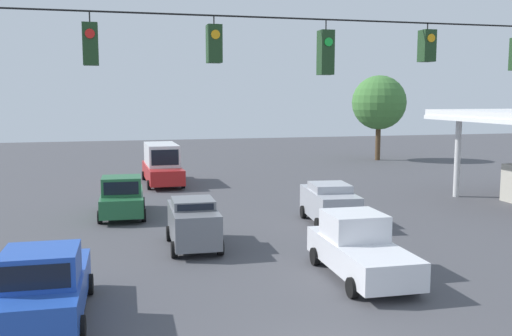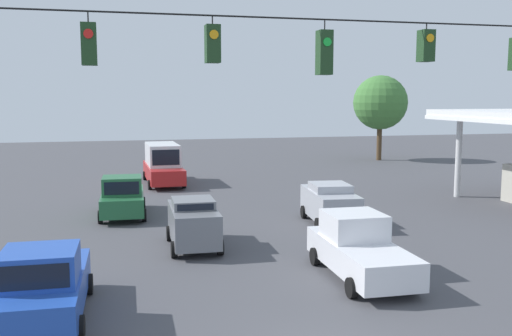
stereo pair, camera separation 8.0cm
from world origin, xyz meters
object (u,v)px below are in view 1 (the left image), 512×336
sedan_silver_oncoming_far (330,203)px  box_truck_red_withflow_deep (162,164)px  overhead_signal_span (323,115)px  pickup_truck_white_crossing_near (359,248)px  traffic_cone_third (48,259)px  traffic_cone_second (36,282)px  sedan_grey_withflow_mid (193,222)px  traffic_cone_nearest (26,311)px  pickup_truck_blue_parked_shoulder (45,286)px  pickup_truck_green_withflow_far (122,197)px  tree_horizon_left (379,103)px

sedan_silver_oncoming_far → box_truck_red_withflow_deep: box_truck_red_withflow_deep is taller
overhead_signal_span → box_truck_red_withflow_deep: (1.46, -27.38, -4.28)m
pickup_truck_white_crossing_near → sedan_silver_oncoming_far: 8.08m
overhead_signal_span → traffic_cone_third: bearing=-48.8°
traffic_cone_second → overhead_signal_span: bearing=142.2°
sedan_grey_withflow_mid → traffic_cone_nearest: sedan_grey_withflow_mid is taller
pickup_truck_blue_parked_shoulder → traffic_cone_third: bearing=-85.2°
pickup_truck_green_withflow_far → tree_horizon_left: bearing=-139.9°
sedan_silver_oncoming_far → pickup_truck_green_withflow_far: bearing=-24.1°
pickup_truck_white_crossing_near → traffic_cone_third: (10.39, -3.69, -0.67)m
pickup_truck_white_crossing_near → pickup_truck_green_withflow_far: bearing=-58.0°
sedan_silver_oncoming_far → traffic_cone_nearest: 15.55m
traffic_cone_nearest → pickup_truck_blue_parked_shoulder: bearing=179.3°
pickup_truck_blue_parked_shoulder → tree_horizon_left: bearing=-128.2°
pickup_truck_white_crossing_near → traffic_cone_third: size_ratio=8.85×
traffic_cone_second → pickup_truck_blue_parked_shoulder: bearing=102.0°
sedan_silver_oncoming_far → traffic_cone_nearest: size_ratio=7.58×
traffic_cone_nearest → traffic_cone_second: 2.53m
pickup_truck_blue_parked_shoulder → pickup_truck_green_withflow_far: bearing=-99.9°
sedan_silver_oncoming_far → traffic_cone_third: sedan_silver_oncoming_far is taller
traffic_cone_third → tree_horizon_left: size_ratio=0.08×
pickup_truck_white_crossing_near → traffic_cone_second: 10.58m
tree_horizon_left → sedan_grey_withflow_mid: bearing=51.6°
overhead_signal_span → pickup_truck_blue_parked_shoulder: overhead_signal_span is taller
overhead_signal_span → pickup_truck_blue_parked_shoulder: size_ratio=4.38×
pickup_truck_white_crossing_near → pickup_truck_green_withflow_far: (7.60, -12.13, -0.00)m
sedan_grey_withflow_mid → pickup_truck_blue_parked_shoulder: 8.25m
sedan_grey_withflow_mid → sedan_silver_oncoming_far: 7.47m
traffic_cone_third → pickup_truck_green_withflow_far: bearing=-108.3°
pickup_truck_green_withflow_far → traffic_cone_third: pickup_truck_green_withflow_far is taller
overhead_signal_span → traffic_cone_third: overhead_signal_span is taller
traffic_cone_second → pickup_truck_green_withflow_far: bearing=-104.8°
box_truck_red_withflow_deep → tree_horizon_left: 24.12m
traffic_cone_nearest → sedan_silver_oncoming_far: bearing=-143.5°
traffic_cone_nearest → traffic_cone_third: (-0.07, -5.10, 0.00)m
box_truck_red_withflow_deep → pickup_truck_blue_parked_shoulder: bearing=77.5°
sedan_silver_oncoming_far → pickup_truck_white_crossing_near: bearing=75.4°
pickup_truck_green_withflow_far → pickup_truck_white_crossing_near: bearing=122.0°
sedan_grey_withflow_mid → pickup_truck_green_withflow_far: size_ratio=0.79×
traffic_cone_third → traffic_cone_second: bearing=87.6°
pickup_truck_blue_parked_shoulder → traffic_cone_third: (0.43, -5.11, -0.67)m
box_truck_red_withflow_deep → tree_horizon_left: size_ratio=0.87×
pickup_truck_white_crossing_near → sedan_grey_withflow_mid: bearing=-46.1°
pickup_truck_blue_parked_shoulder → traffic_cone_second: pickup_truck_blue_parked_shoulder is taller
overhead_signal_span → sedan_grey_withflow_mid: bearing=-79.6°
overhead_signal_span → sedan_grey_withflow_mid: overhead_signal_span is taller
pickup_truck_blue_parked_shoulder → sedan_silver_oncoming_far: bearing=-142.4°
overhead_signal_span → tree_horizon_left: 42.42m
sedan_grey_withflow_mid → box_truck_red_withflow_deep: bearing=-91.1°
sedan_silver_oncoming_far → sedan_grey_withflow_mid: bearing=21.1°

